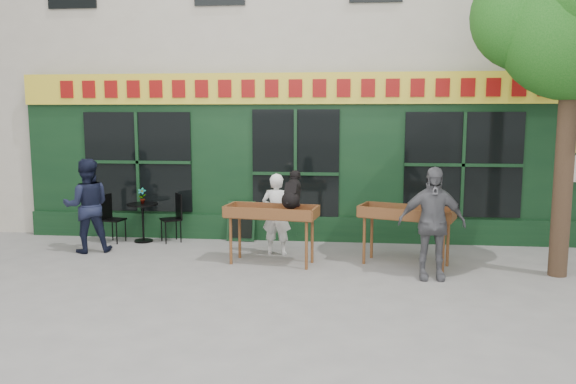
% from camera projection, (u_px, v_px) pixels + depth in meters
% --- Properties ---
extents(ground, '(80.00, 80.00, 0.00)m').
position_uv_depth(ground, '(282.00, 273.00, 8.93)').
color(ground, slate).
rests_on(ground, ground).
extents(building, '(14.00, 7.26, 10.00)m').
position_uv_depth(building, '(309.00, 16.00, 14.14)').
color(building, beige).
rests_on(building, ground).
extents(street_tree, '(3.05, 2.90, 5.60)m').
position_uv_depth(street_tree, '(576.00, 5.00, 8.27)').
color(street_tree, '#382619').
rests_on(street_tree, ground).
extents(book_cart_center, '(1.58, 0.84, 0.99)m').
position_uv_depth(book_cart_center, '(272.00, 216.00, 9.38)').
color(book_cart_center, brown).
rests_on(book_cart_center, ground).
extents(dog, '(0.43, 0.64, 0.60)m').
position_uv_depth(dog, '(292.00, 189.00, 9.23)').
color(dog, black).
rests_on(dog, book_cart_center).
extents(woman, '(0.58, 0.43, 1.47)m').
position_uv_depth(woman, '(276.00, 214.00, 10.03)').
color(woman, white).
rests_on(woman, ground).
extents(book_cart_right, '(1.62, 1.08, 0.99)m').
position_uv_depth(book_cart_right, '(406.00, 217.00, 9.28)').
color(book_cart_right, brown).
rests_on(book_cart_right, ground).
extents(man_right, '(1.02, 0.44, 1.73)m').
position_uv_depth(man_right, '(432.00, 223.00, 8.50)').
color(man_right, '#5B5C61').
rests_on(man_right, ground).
extents(bistro_table, '(0.60, 0.60, 0.76)m').
position_uv_depth(bistro_table, '(143.00, 215.00, 11.04)').
color(bistro_table, black).
rests_on(bistro_table, ground).
extents(bistro_chair_left, '(0.43, 0.42, 0.95)m').
position_uv_depth(bistro_chair_left, '(110.00, 214.00, 11.03)').
color(bistro_chair_left, black).
rests_on(bistro_chair_left, ground).
extents(bistro_chair_right, '(0.50, 0.50, 0.95)m').
position_uv_depth(bistro_chair_right, '(175.00, 214.00, 11.08)').
color(bistro_chair_right, black).
rests_on(bistro_chair_right, ground).
extents(potted_plant, '(0.17, 0.12, 0.31)m').
position_uv_depth(potted_plant, '(142.00, 196.00, 10.99)').
color(potted_plant, gray).
rests_on(potted_plant, bistro_table).
extents(man_left, '(1.02, 0.93, 1.71)m').
position_uv_depth(man_left, '(87.00, 206.00, 10.19)').
color(man_left, black).
rests_on(man_left, ground).
extents(chalkboard, '(0.57, 0.22, 0.79)m').
position_uv_depth(chalkboard, '(241.00, 221.00, 11.14)').
color(chalkboard, black).
rests_on(chalkboard, ground).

